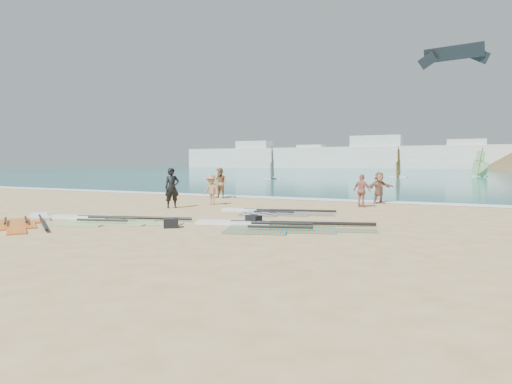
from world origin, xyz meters
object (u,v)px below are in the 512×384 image
at_px(rig_grey, 266,212).
at_px(beachgoer_left, 220,183).
at_px(rig_green, 101,220).
at_px(person_wetsuit, 172,188).
at_px(gear_bag_far, 254,220).
at_px(rig_red, 28,221).
at_px(beachgoer_right, 379,188).
at_px(rig_orange, 268,226).
at_px(gear_bag_near, 171,223).
at_px(beachgoer_mid, 211,190).
at_px(beachgoer_back, 362,191).

bearing_deg(rig_grey, beachgoer_left, 119.33).
bearing_deg(rig_green, person_wetsuit, 78.46).
height_order(gear_bag_far, beachgoer_left, beachgoer_left).
bearing_deg(rig_red, gear_bag_far, 57.12).
distance_m(beachgoer_left, beachgoer_right, 9.75).
distance_m(rig_green, rig_orange, 6.61).
relative_size(rig_grey, gear_bag_near, 10.59).
distance_m(rig_grey, beachgoer_left, 8.51).
bearing_deg(gear_bag_near, rig_green, 176.20).
distance_m(rig_grey, beachgoer_mid, 4.79).
distance_m(rig_grey, gear_bag_far, 3.42).
bearing_deg(rig_green, beachgoer_left, 79.93).
bearing_deg(rig_orange, gear_bag_near, -170.72).
xyz_separation_m(gear_bag_far, beachgoer_left, (-6.82, 9.36, 0.80)).
bearing_deg(beachgoer_back, rig_orange, 102.77).
relative_size(beachgoer_mid, beachgoer_back, 0.97).
xyz_separation_m(gear_bag_near, beachgoer_right, (5.12, 12.05, 0.72)).
xyz_separation_m(rig_orange, beachgoer_mid, (-5.93, 6.00, 0.76)).
height_order(gear_bag_far, beachgoer_right, beachgoer_right).
bearing_deg(rig_grey, rig_red, -152.09).
xyz_separation_m(rig_green, rig_red, (-2.34, -1.40, -0.00)).
bearing_deg(beachgoer_left, rig_grey, -37.26).
xyz_separation_m(rig_orange, gear_bag_far, (-0.80, 0.53, 0.11)).
distance_m(person_wetsuit, beachgoer_back, 9.58).
xyz_separation_m(rig_orange, beachgoer_left, (-7.62, 9.89, 0.91)).
distance_m(rig_orange, rig_red, 9.23).
relative_size(rig_green, rig_orange, 0.91).
xyz_separation_m(rig_green, gear_bag_far, (5.68, 1.84, 0.11)).
bearing_deg(beachgoer_mid, gear_bag_near, -56.52).
distance_m(beachgoer_left, beachgoer_mid, 4.24).
bearing_deg(beachgoer_left, beachgoer_right, 12.27).
bearing_deg(gear_bag_far, rig_green, -162.04).
height_order(gear_bag_near, beachgoer_left, beachgoer_left).
bearing_deg(beachgoer_back, gear_bag_near, 88.56).
bearing_deg(person_wetsuit, beachgoer_left, 47.32).
height_order(rig_orange, beachgoer_back, beachgoer_back).
height_order(rig_green, beachgoer_back, beachgoer_back).
bearing_deg(rig_grey, gear_bag_near, -118.20).
distance_m(gear_bag_far, beachgoer_back, 8.09).
bearing_deg(beachgoer_left, rig_orange, -43.78).
xyz_separation_m(gear_bag_near, beachgoer_left, (-4.61, 11.43, 0.80)).
xyz_separation_m(person_wetsuit, beachgoer_back, (8.49, 4.43, -0.16)).
bearing_deg(beachgoer_right, person_wetsuit, 172.90).
bearing_deg(person_wetsuit, gear_bag_far, -77.90).
distance_m(rig_grey, rig_red, 9.64).
bearing_deg(rig_green, gear_bag_near, -19.69).
relative_size(gear_bag_near, person_wetsuit, 0.25).
distance_m(rig_red, gear_bag_near, 5.92).
height_order(gear_bag_near, beachgoer_mid, beachgoer_mid).
relative_size(gear_bag_far, beachgoer_back, 0.32).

